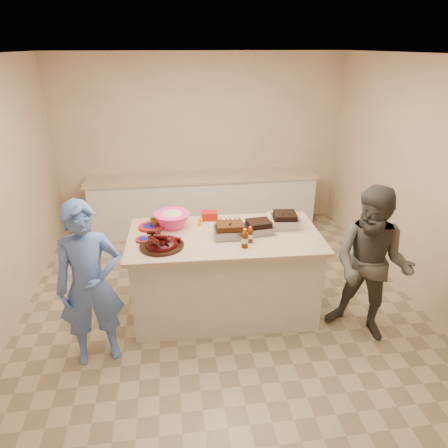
{
  "coord_description": "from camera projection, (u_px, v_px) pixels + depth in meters",
  "views": [
    {
      "loc": [
        -0.53,
        -3.79,
        2.78
      ],
      "look_at": [
        0.02,
        -0.01,
        1.05
      ],
      "focal_mm": 32.0,
      "sensor_mm": 36.0,
      "label": 1
    }
  ],
  "objects": [
    {
      "name": "sauce_bowl",
      "position": [
        227.0,
        229.0,
        4.32
      ],
      "size": [
        0.13,
        0.05,
        0.13
      ],
      "primitive_type": "imported",
      "rotation": [
        0.0,
        0.0,
        -0.04
      ],
      "color": "silver",
      "rests_on": "island"
    },
    {
      "name": "sausage_plate",
      "position": [
        232.0,
        225.0,
        4.41
      ],
      "size": [
        0.32,
        0.32,
        0.05
      ],
      "primitive_type": "cylinder",
      "rotation": [
        0.0,
        0.0,
        0.06
      ],
      "color": "silver",
      "rests_on": "island"
    },
    {
      "name": "roasting_pan",
      "position": [
        284.0,
        226.0,
        4.38
      ],
      "size": [
        0.3,
        0.3,
        0.11
      ],
      "primitive_type": "cube",
      "rotation": [
        0.0,
        0.0,
        -0.12
      ],
      "color": "gray",
      "rests_on": "island"
    },
    {
      "name": "coleslaw_bowl",
      "position": [
        173.0,
        227.0,
        4.37
      ],
      "size": [
        0.41,
        0.41,
        0.27
      ],
      "primitive_type": null,
      "rotation": [
        0.0,
        0.0,
        -0.04
      ],
      "color": "#FF2E89",
      "rests_on": "island"
    },
    {
      "name": "bbq_bottle_a",
      "position": [
        245.0,
        247.0,
        3.93
      ],
      "size": [
        0.07,
        0.07,
        0.2
      ],
      "primitive_type": "cylinder",
      "rotation": [
        0.0,
        0.0,
        -0.04
      ],
      "color": "#431C05",
      "rests_on": "island"
    },
    {
      "name": "guest_blue",
      "position": [
        101.0,
        355.0,
        3.91
      ],
      "size": [
        0.9,
        1.69,
        0.38
      ],
      "primitive_type": "imported",
      "rotation": [
        0.0,
        0.0,
        0.21
      ],
      "color": "#5074CD",
      "rests_on": "ground"
    },
    {
      "name": "plate_stack_large",
      "position": [
        150.0,
        228.0,
        4.34
      ],
      "size": [
        0.25,
        0.25,
        0.03
      ],
      "primitive_type": "cylinder",
      "rotation": [
        0.0,
        0.0,
        -0.04
      ],
      "color": "maroon",
      "rests_on": "island"
    },
    {
      "name": "plate_stack_small",
      "position": [
        144.0,
        240.0,
        4.06
      ],
      "size": [
        0.17,
        0.17,
        0.02
      ],
      "primitive_type": "cylinder",
      "rotation": [
        0.0,
        0.0,
        -0.04
      ],
      "color": "maroon",
      "rests_on": "island"
    },
    {
      "name": "bbq_bottle_b",
      "position": [
        250.0,
        242.0,
        4.03
      ],
      "size": [
        0.06,
        0.06,
        0.17
      ],
      "primitive_type": "cylinder",
      "rotation": [
        0.0,
        0.0,
        -0.04
      ],
      "color": "#431C05",
      "rests_on": "island"
    },
    {
      "name": "plastic_cup",
      "position": [
        155.0,
        227.0,
        4.36
      ],
      "size": [
        0.11,
        0.1,
        0.11
      ],
      "primitive_type": "imported",
      "rotation": [
        0.0,
        0.0,
        -0.04
      ],
      "color": "#8A611B",
      "rests_on": "island"
    },
    {
      "name": "room",
      "position": [
        223.0,
        307.0,
        4.63
      ],
      "size": [
        4.5,
        5.0,
        2.7
      ],
      "primitive_type": null,
      "color": "beige",
      "rests_on": "ground"
    },
    {
      "name": "island",
      "position": [
        225.0,
        309.0,
        4.58
      ],
      "size": [
        2.05,
        1.14,
        0.95
      ],
      "primitive_type": null,
      "rotation": [
        0.0,
        0.0,
        -0.04
      ],
      "color": "silver",
      "rests_on": "ground"
    },
    {
      "name": "guest_gray",
      "position": [
        360.0,
        331.0,
        4.23
      ],
      "size": [
        1.65,
        1.72,
        0.61
      ],
      "primitive_type": "imported",
      "rotation": [
        0.0,
        0.0,
        -0.72
      ],
      "color": "#4E4D46",
      "rests_on": "ground"
    },
    {
      "name": "brisket_tray",
      "position": [
        258.0,
        233.0,
        4.24
      ],
      "size": [
        0.3,
        0.26,
        0.08
      ],
      "primitive_type": "cube",
      "rotation": [
        0.0,
        0.0,
        0.11
      ],
      "color": "black",
      "rests_on": "island"
    },
    {
      "name": "rib_platter",
      "position": [
        162.0,
        247.0,
        3.94
      ],
      "size": [
        0.51,
        0.51,
        0.18
      ],
      "primitive_type": null,
      "rotation": [
        0.0,
        0.0,
        -0.18
      ],
      "color": "#380304",
      "rests_on": "island"
    },
    {
      "name": "back_counter",
      "position": [
        204.0,
        203.0,
        6.43
      ],
      "size": [
        3.6,
        0.64,
        0.9
      ],
      "primitive_type": null,
      "color": "silver",
      "rests_on": "ground"
    },
    {
      "name": "pulled_pork_tray",
      "position": [
        230.0,
        237.0,
        4.15
      ],
      "size": [
        0.33,
        0.25,
        0.1
      ],
      "primitive_type": "cube",
      "rotation": [
        0.0,
        0.0,
        -0.03
      ],
      "color": "#47230F",
      "rests_on": "island"
    },
    {
      "name": "mac_cheese_dish",
      "position": [
        284.0,
        219.0,
        4.55
      ],
      "size": [
        0.34,
        0.26,
        0.09
      ],
      "primitive_type": "cube",
      "rotation": [
        0.0,
        0.0,
        0.09
      ],
      "color": "orange",
      "rests_on": "island"
    },
    {
      "name": "basket_stack",
      "position": [
        210.0,
        219.0,
        4.56
      ],
      "size": [
        0.19,
        0.15,
        0.09
      ],
      "primitive_type": "cube",
      "rotation": [
        0.0,
        0.0,
        -0.1
      ],
      "color": "maroon",
      "rests_on": "island"
    },
    {
      "name": "mustard_bottle",
      "position": [
        200.0,
        226.0,
        4.39
      ],
      "size": [
        0.05,
        0.05,
        0.13
      ],
      "primitive_type": "cylinder",
      "rotation": [
        0.0,
        0.0,
        -0.04
      ],
      "color": "yellow",
      "rests_on": "island"
    }
  ]
}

